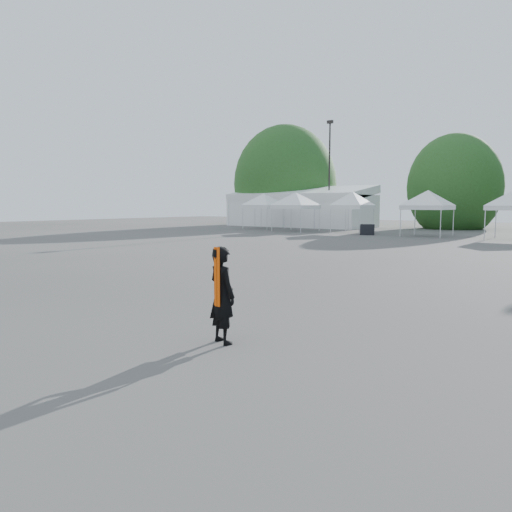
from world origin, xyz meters
The scene contains 11 objects.
ground centered at (0.00, 0.00, 0.00)m, with size 120.00×120.00×0.00m, color #474442.
marquee centered at (-22.00, 35.00, 1.97)m, with size 15.00×6.25×4.23m.
light_pole_west centered at (-18.00, 34.00, 5.77)m, with size 0.60×0.25×10.30m.
tree_far_w centered at (-26.00, 38.00, 4.54)m, with size 4.80×4.80×7.30m.
tree_mid_w centered at (-8.00, 40.00, 3.93)m, with size 4.16×4.16×6.33m.
tent_a centered at (-22.13, 28.99, 3.06)m, with size 4.31×4.31×3.88m.
tent_b centered at (-17.44, 27.33, 3.06)m, with size 4.46×4.46×3.88m.
tent_c centered at (-12.30, 27.83, 3.06)m, with size 3.85×3.85×3.88m.
tent_d centered at (-6.04, 27.31, 3.06)m, with size 4.31×4.31×3.88m.
man centered at (0.91, -2.59, 0.83)m, with size 0.69×0.55×1.65m.
crate_west centered at (-10.17, 26.19, 0.40)m, with size 1.03×0.80×0.80m, color black.
Camera 1 is at (6.47, -8.76, 2.36)m, focal length 35.00 mm.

